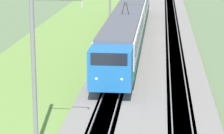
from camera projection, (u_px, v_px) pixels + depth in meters
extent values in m
cube|color=gray|center=(136.00, 20.00, 67.04)|extent=(240.00, 4.40, 0.30)
cube|color=gray|center=(171.00, 20.00, 66.64)|extent=(240.00, 4.40, 0.30)
cube|color=#4C4238|center=(136.00, 20.00, 67.04)|extent=(240.00, 1.57, 0.30)
cube|color=gray|center=(132.00, 18.00, 67.03)|extent=(240.00, 0.07, 0.15)
cube|color=gray|center=(141.00, 18.00, 66.94)|extent=(240.00, 0.07, 0.15)
cube|color=#4C4238|center=(171.00, 20.00, 66.64)|extent=(240.00, 1.57, 0.30)
cube|color=gray|center=(167.00, 18.00, 66.64)|extent=(240.00, 0.07, 0.15)
cube|color=gray|center=(176.00, 19.00, 66.54)|extent=(240.00, 0.07, 0.15)
cube|color=olive|center=(85.00, 20.00, 67.66)|extent=(240.00, 9.39, 0.12)
cube|color=blue|center=(111.00, 68.00, 33.86)|extent=(2.53, 2.74, 2.56)
cube|color=black|center=(110.00, 56.00, 33.29)|extent=(1.82, 2.28, 0.77)
sphere|color=#F2EAC6|center=(96.00, 79.00, 32.86)|extent=(0.20, 0.20, 0.20)
sphere|color=#F2EAC6|center=(122.00, 79.00, 32.72)|extent=(0.20, 0.20, 0.20)
cube|color=#196B47|center=(123.00, 48.00, 44.15)|extent=(18.30, 2.85, 0.72)
cube|color=silver|center=(123.00, 33.00, 43.84)|extent=(18.30, 2.85, 1.84)
cube|color=black|center=(123.00, 32.00, 43.81)|extent=(16.83, 2.87, 0.77)
cube|color=#515156|center=(123.00, 21.00, 43.59)|extent=(18.30, 2.63, 0.25)
cube|color=black|center=(123.00, 56.00, 44.30)|extent=(17.38, 2.43, 0.55)
cylinder|color=black|center=(108.00, 76.00, 37.21)|extent=(0.86, 0.12, 0.86)
cylinder|color=black|center=(123.00, 77.00, 37.11)|extent=(0.86, 0.12, 0.86)
cube|color=#196B47|center=(135.00, 14.00, 63.64)|extent=(20.83, 2.85, 0.72)
cube|color=silver|center=(135.00, 3.00, 63.33)|extent=(20.83, 2.85, 1.84)
cube|color=black|center=(135.00, 2.00, 63.29)|extent=(19.16, 2.87, 0.77)
cube|color=black|center=(135.00, 19.00, 63.79)|extent=(19.79, 2.43, 0.55)
cylinder|color=black|center=(123.00, 8.00, 46.10)|extent=(0.06, 0.33, 1.08)
cylinder|color=black|center=(127.00, 8.00, 46.06)|extent=(0.06, 0.33, 1.08)
cube|color=black|center=(115.00, 89.00, 37.37)|extent=(0.10, 0.10, 0.00)
cylinder|color=slate|center=(34.00, 68.00, 25.63)|extent=(0.22, 0.22, 8.49)
cylinder|color=slate|center=(56.00, 0.00, 24.72)|extent=(0.08, 2.40, 0.08)
cylinder|color=#B2ADA8|center=(82.00, 4.00, 24.66)|extent=(0.10, 0.10, 0.30)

